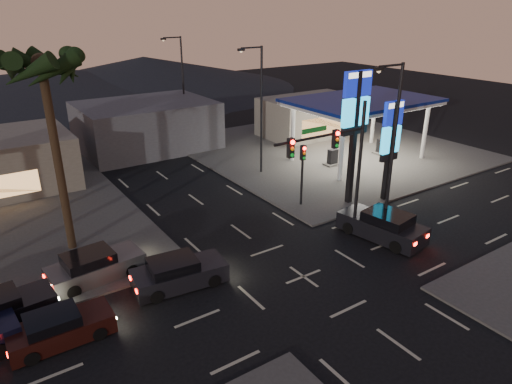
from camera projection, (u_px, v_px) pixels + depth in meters
ground at (304, 277)px, 23.09m from camera, size 140.00×140.00×0.00m
corner_lot_ne at (327, 149)px, 43.62m from camera, size 24.00×24.00×0.12m
gas_station at (362, 103)px, 38.65m from camera, size 12.20×8.20×5.47m
convenience_store at (310, 116)px, 47.76m from camera, size 10.00×6.00×4.00m
pylon_sign_tall at (356, 112)px, 29.29m from camera, size 2.20×0.35×9.00m
pylon_sign_short at (391, 136)px, 30.46m from camera, size 1.60×0.35×7.00m
traffic_signal_mast at (338, 156)px, 24.58m from camera, size 6.10×0.39×8.00m
pedestal_signal at (303, 165)px, 30.19m from camera, size 0.32×0.39×4.30m
streetlight_near at (391, 142)px, 25.20m from camera, size 2.14×0.25×10.00m
streetlight_mid at (259, 104)px, 35.19m from camera, size 2.14×0.25×10.00m
streetlight_far at (181, 81)px, 45.95m from camera, size 2.14×0.25×10.00m
palm_a at (44, 79)px, 22.18m from camera, size 4.41×4.41×10.86m
building_far_mid at (146, 125)px, 43.27m from camera, size 12.00×9.00×4.40m
hill_right at (145, 72)px, 76.00m from camera, size 50.00×50.00×5.00m
hill_center at (50, 83)px, 68.45m from camera, size 60.00×60.00×4.00m
car_lane_a_front at (178, 273)px, 22.11m from camera, size 4.76×2.37×1.50m
car_lane_a_mid at (60, 328)px, 18.44m from camera, size 4.16×1.78×1.35m
car_lane_b_front at (95, 267)px, 22.62m from camera, size 4.83×2.33×1.53m
suv_station at (383, 226)px, 26.68m from camera, size 2.90×5.31×1.68m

